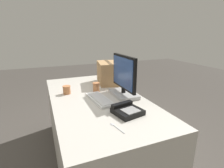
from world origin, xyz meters
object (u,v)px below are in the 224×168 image
(desk_phone, at_px, (127,110))
(paper_cup_left, at_px, (67,90))
(keyboard, at_px, (100,99))
(spoon, at_px, (115,126))
(paper_cup_right, at_px, (96,87))
(monitor, at_px, (124,80))
(cardboard_box, at_px, (108,73))

(desk_phone, relative_size, paper_cup_left, 2.79)
(keyboard, relative_size, spoon, 2.58)
(paper_cup_right, bearing_deg, monitor, 43.68)
(keyboard, distance_m, cardboard_box, 0.63)
(keyboard, bearing_deg, desk_phone, 13.28)
(keyboard, relative_size, paper_cup_right, 4.02)
(cardboard_box, bearing_deg, spoon, -18.89)
(monitor, relative_size, keyboard, 1.11)
(keyboard, xyz_separation_m, paper_cup_left, (-0.32, -0.27, 0.03))
(desk_phone, height_order, paper_cup_right, paper_cup_right)
(desk_phone, distance_m, cardboard_box, 0.92)
(spoon, bearing_deg, paper_cup_left, 2.88)
(cardboard_box, bearing_deg, monitor, -3.43)
(keyboard, relative_size, desk_phone, 1.71)
(monitor, relative_size, paper_cup_left, 5.30)
(keyboard, height_order, paper_cup_right, paper_cup_right)
(desk_phone, distance_m, spoon, 0.24)
(spoon, distance_m, cardboard_box, 1.12)
(spoon, relative_size, cardboard_box, 0.39)
(monitor, height_order, desk_phone, monitor)
(desk_phone, xyz_separation_m, paper_cup_left, (-0.68, -0.39, 0.02))
(monitor, bearing_deg, paper_cup_left, -118.26)
(monitor, bearing_deg, desk_phone, -21.77)
(monitor, xyz_separation_m, keyboard, (0.03, -0.27, -0.16))
(desk_phone, relative_size, paper_cup_right, 2.35)
(cardboard_box, bearing_deg, desk_phone, -11.67)
(spoon, height_order, cardboard_box, cardboard_box)
(paper_cup_right, relative_size, spoon, 0.64)
(paper_cup_left, relative_size, cardboard_box, 0.21)
(monitor, distance_m, paper_cup_left, 0.63)
(monitor, xyz_separation_m, cardboard_box, (-0.51, 0.03, -0.04))
(keyboard, distance_m, paper_cup_right, 0.27)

